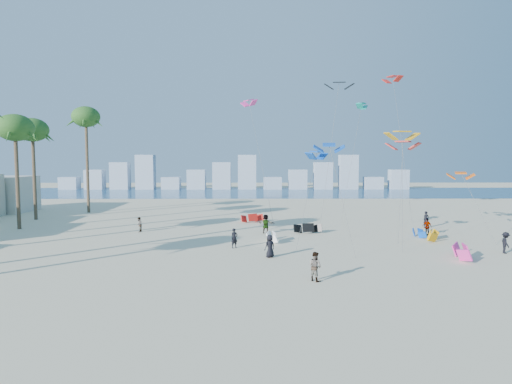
{
  "coord_description": "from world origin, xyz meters",
  "views": [
    {
      "loc": [
        2.66,
        -22.46,
        7.53
      ],
      "look_at": [
        3.0,
        16.0,
        4.5
      ],
      "focal_mm": 29.98,
      "sensor_mm": 36.0,
      "label": 1
    }
  ],
  "objects": [
    {
      "name": "kitesurfer_near",
      "position": [
        1.15,
        13.03,
        0.83
      ],
      "size": [
        0.73,
        0.66,
        1.67
      ],
      "primitive_type": "imported",
      "rotation": [
        0.0,
        0.0,
        0.55
      ],
      "color": "black",
      "rests_on": "ground"
    },
    {
      "name": "ocean",
      "position": [
        0.0,
        72.0,
        0.01
      ],
      "size": [
        220.0,
        220.0,
        0.0
      ],
      "primitive_type": "plane",
      "color": "navy",
      "rests_on": "ground"
    },
    {
      "name": "distant_skyline",
      "position": [
        -1.19,
        82.0,
        3.09
      ],
      "size": [
        85.0,
        3.0,
        8.4
      ],
      "color": "#9EADBF",
      "rests_on": "ground"
    },
    {
      "name": "kitesurfer_mid",
      "position": [
        6.52,
        3.33,
        0.91
      ],
      "size": [
        1.1,
        1.12,
        1.81
      ],
      "primitive_type": "imported",
      "rotation": [
        0.0,
        0.0,
        2.29
      ],
      "color": "gray",
      "rests_on": "ground"
    },
    {
      "name": "ground",
      "position": [
        0.0,
        0.0,
        0.0
      ],
      "size": [
        220.0,
        220.0,
        0.0
      ],
      "primitive_type": "plane",
      "color": "beige",
      "rests_on": "ground"
    },
    {
      "name": "flying_kites",
      "position": [
        15.2,
        23.07,
        11.98
      ],
      "size": [
        32.61,
        25.43,
        18.51
      ],
      "color": "#0B48BE",
      "rests_on": "ground"
    },
    {
      "name": "kitesurfers_far",
      "position": [
        9.81,
        16.92,
        0.88
      ],
      "size": [
        32.44,
        14.53,
        1.92
      ],
      "color": "black",
      "rests_on": "ground"
    },
    {
      "name": "grounded_kites",
      "position": [
        12.01,
        17.24,
        0.46
      ],
      "size": [
        19.03,
        21.29,
        1.02
      ],
      "color": "black",
      "rests_on": "ground"
    }
  ]
}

